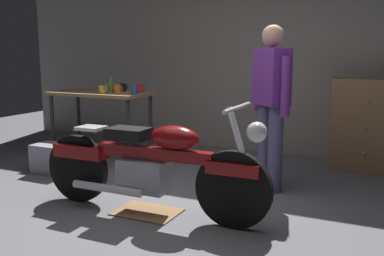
{
  "coord_description": "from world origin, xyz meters",
  "views": [
    {
      "loc": [
        1.8,
        -3.18,
        1.39
      ],
      "look_at": [
        -0.03,
        0.7,
        0.65
      ],
      "focal_mm": 40.45,
      "sensor_mm": 36.0,
      "label": 1
    }
  ],
  "objects_px": {
    "mug_yellow_tall": "(102,90)",
    "mug_orange_travel": "(118,89)",
    "mug_red_diner": "(140,88)",
    "bottle": "(110,85)",
    "person_standing": "(271,100)",
    "storage_bin": "(53,158)",
    "wooden_dresser": "(367,125)",
    "mug_black_matte": "(123,87)",
    "motorcycle": "(150,164)",
    "mug_blue_enamel": "(135,90)",
    "mug_white_ceramic": "(109,88)"
  },
  "relations": [
    {
      "from": "mug_white_ceramic",
      "to": "bottle",
      "type": "distance_m",
      "value": 0.12
    },
    {
      "from": "mug_black_matte",
      "to": "mug_white_ceramic",
      "type": "relative_size",
      "value": 1.04
    },
    {
      "from": "mug_yellow_tall",
      "to": "mug_orange_travel",
      "type": "height_order",
      "value": "mug_orange_travel"
    },
    {
      "from": "wooden_dresser",
      "to": "mug_orange_travel",
      "type": "relative_size",
      "value": 8.74
    },
    {
      "from": "mug_black_matte",
      "to": "mug_red_diner",
      "type": "bearing_deg",
      "value": -13.23
    },
    {
      "from": "motorcycle",
      "to": "person_standing",
      "type": "height_order",
      "value": "person_standing"
    },
    {
      "from": "mug_yellow_tall",
      "to": "mug_blue_enamel",
      "type": "relative_size",
      "value": 1.05
    },
    {
      "from": "mug_yellow_tall",
      "to": "mug_black_matte",
      "type": "distance_m",
      "value": 0.36
    },
    {
      "from": "mug_orange_travel",
      "to": "storage_bin",
      "type": "bearing_deg",
      "value": -122.5
    },
    {
      "from": "mug_black_matte",
      "to": "mug_white_ceramic",
      "type": "bearing_deg",
      "value": -130.92
    },
    {
      "from": "bottle",
      "to": "mug_red_diner",
      "type": "bearing_deg",
      "value": 22.96
    },
    {
      "from": "mug_yellow_tall",
      "to": "mug_white_ceramic",
      "type": "height_order",
      "value": "mug_white_ceramic"
    },
    {
      "from": "motorcycle",
      "to": "mug_red_diner",
      "type": "height_order",
      "value": "mug_red_diner"
    },
    {
      "from": "mug_blue_enamel",
      "to": "mug_orange_travel",
      "type": "height_order",
      "value": "mug_orange_travel"
    },
    {
      "from": "storage_bin",
      "to": "wooden_dresser",
      "type": "bearing_deg",
      "value": 27.03
    },
    {
      "from": "mug_blue_enamel",
      "to": "mug_white_ceramic",
      "type": "xyz_separation_m",
      "value": [
        -0.47,
        0.12,
        0.01
      ]
    },
    {
      "from": "mug_black_matte",
      "to": "wooden_dresser",
      "type": "bearing_deg",
      "value": 14.03
    },
    {
      "from": "mug_yellow_tall",
      "to": "motorcycle",
      "type": "bearing_deg",
      "value": -41.44
    },
    {
      "from": "bottle",
      "to": "mug_orange_travel",
      "type": "bearing_deg",
      "value": -12.76
    },
    {
      "from": "person_standing",
      "to": "storage_bin",
      "type": "relative_size",
      "value": 3.8
    },
    {
      "from": "bottle",
      "to": "person_standing",
      "type": "bearing_deg",
      "value": -6.88
    },
    {
      "from": "storage_bin",
      "to": "mug_black_matte",
      "type": "distance_m",
      "value": 1.29
    },
    {
      "from": "mug_orange_travel",
      "to": "mug_black_matte",
      "type": "bearing_deg",
      "value": 109.24
    },
    {
      "from": "wooden_dresser",
      "to": "bottle",
      "type": "relative_size",
      "value": 4.56
    },
    {
      "from": "mug_black_matte",
      "to": "mug_red_diner",
      "type": "distance_m",
      "value": 0.32
    },
    {
      "from": "storage_bin",
      "to": "mug_orange_travel",
      "type": "bearing_deg",
      "value": 57.5
    },
    {
      "from": "motorcycle",
      "to": "mug_yellow_tall",
      "type": "distance_m",
      "value": 1.98
    },
    {
      "from": "mug_orange_travel",
      "to": "bottle",
      "type": "bearing_deg",
      "value": 167.24
    },
    {
      "from": "mug_black_matte",
      "to": "mug_white_ceramic",
      "type": "xyz_separation_m",
      "value": [
        -0.12,
        -0.14,
        0.0
      ]
    },
    {
      "from": "mug_red_diner",
      "to": "mug_blue_enamel",
      "type": "bearing_deg",
      "value": -77.83
    },
    {
      "from": "person_standing",
      "to": "mug_black_matte",
      "type": "xyz_separation_m",
      "value": [
        -2.11,
        0.48,
        0.03
      ]
    },
    {
      "from": "person_standing",
      "to": "mug_white_ceramic",
      "type": "bearing_deg",
      "value": 33.3
    },
    {
      "from": "mug_white_ceramic",
      "to": "mug_black_matte",
      "type": "bearing_deg",
      "value": 49.08
    },
    {
      "from": "wooden_dresser",
      "to": "motorcycle",
      "type": "bearing_deg",
      "value": -124.14
    },
    {
      "from": "motorcycle",
      "to": "wooden_dresser",
      "type": "xyz_separation_m",
      "value": [
        1.6,
        2.35,
        0.1
      ]
    },
    {
      "from": "mug_orange_travel",
      "to": "mug_red_diner",
      "type": "bearing_deg",
      "value": 38.77
    },
    {
      "from": "wooden_dresser",
      "to": "storage_bin",
      "type": "distance_m",
      "value": 3.75
    },
    {
      "from": "mug_red_diner",
      "to": "bottle",
      "type": "bearing_deg",
      "value": -157.04
    },
    {
      "from": "mug_yellow_tall",
      "to": "mug_white_ceramic",
      "type": "bearing_deg",
      "value": 103.89
    },
    {
      "from": "mug_red_diner",
      "to": "mug_white_ceramic",
      "type": "xyz_separation_m",
      "value": [
        -0.43,
        -0.07,
        -0.0
      ]
    },
    {
      "from": "wooden_dresser",
      "to": "mug_black_matte",
      "type": "distance_m",
      "value": 3.08
    },
    {
      "from": "storage_bin",
      "to": "mug_white_ceramic",
      "type": "bearing_deg",
      "value": 73.59
    },
    {
      "from": "mug_red_diner",
      "to": "motorcycle",
      "type": "bearing_deg",
      "value": -55.63
    },
    {
      "from": "mug_red_diner",
      "to": "bottle",
      "type": "distance_m",
      "value": 0.38
    },
    {
      "from": "wooden_dresser",
      "to": "bottle",
      "type": "bearing_deg",
      "value": -162.27
    },
    {
      "from": "person_standing",
      "to": "storage_bin",
      "type": "distance_m",
      "value": 2.63
    },
    {
      "from": "mug_blue_enamel",
      "to": "bottle",
      "type": "xyz_separation_m",
      "value": [
        -0.39,
        0.05,
        0.05
      ]
    },
    {
      "from": "mug_white_ceramic",
      "to": "bottle",
      "type": "height_order",
      "value": "bottle"
    },
    {
      "from": "person_standing",
      "to": "mug_white_ceramic",
      "type": "xyz_separation_m",
      "value": [
        -2.23,
        0.34,
        0.03
      ]
    },
    {
      "from": "motorcycle",
      "to": "mug_white_ceramic",
      "type": "xyz_separation_m",
      "value": [
        -1.49,
        1.47,
        0.51
      ]
    }
  ]
}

